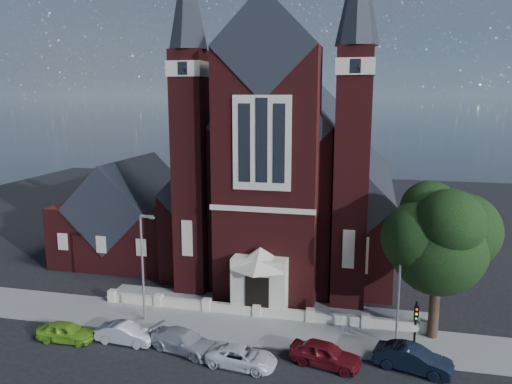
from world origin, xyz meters
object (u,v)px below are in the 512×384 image
church (293,177)px  street_tree (441,242)px  car_white_suv (242,357)px  car_silver_b (184,341)px  car_silver_a (126,333)px  street_lamp_right (401,282)px  car_dark_red (325,354)px  car_navy (413,359)px  parish_hall (132,218)px  street_lamp_left (143,262)px  traffic_signal (415,324)px  car_lime_van (66,332)px

church → street_tree: (12.60, -17.23, -1.23)m
car_white_suv → car_silver_b: bearing=83.9°
car_silver_a → street_lamp_right: bearing=-76.5°
car_silver_b → car_dark_red: car_dark_red is taller
car_silver_a → car_navy: 18.66m
street_tree → car_dark_red: street_tree is taller
street_lamp_right → parish_hall: bearing=151.8°
parish_hall → car_dark_red: parish_hall is taller
street_lamp_left → car_navy: 19.36m
car_silver_b → car_navy: (14.37, 0.96, 0.07)m
street_lamp_left → traffic_signal: street_lamp_left is taller
car_silver_b → car_navy: size_ratio=1.03×
parish_hall → car_lime_van: 18.89m
church → car_lime_van: 26.96m
traffic_signal → car_navy: (-0.12, -1.04, -1.82)m
car_dark_red → car_navy: car_navy is taller
car_dark_red → street_lamp_right: bearing=-40.4°
parish_hall → traffic_signal: 31.20m
street_tree → street_lamp_left: size_ratio=1.32×
street_tree → traffic_signal: bearing=-115.9°
church → car_navy: size_ratio=7.56×
car_lime_van → car_white_suv: 12.45m
street_lamp_left → traffic_signal: bearing=-4.8°
car_silver_a → car_dark_red: 13.41m
church → street_tree: 21.38m
street_lamp_right → car_lime_van: street_lamp_right is taller
car_silver_a → traffic_signal: bearing=-81.8°
street_tree → street_lamp_right: 3.84m
street_lamp_left → car_lime_van: size_ratio=2.06×
street_lamp_right → car_dark_red: (-4.44, -3.24, -3.84)m
car_silver_a → car_dark_red: (13.41, 0.17, 0.09)m
car_lime_van → car_silver_a: 4.10m
street_lamp_left → car_lime_van: 6.89m
car_white_suv → car_dark_red: (5.00, 1.27, 0.14)m
parish_hall → street_lamp_right: bearing=-28.2°
street_tree → car_lime_van: street_tree is taller
street_lamp_left → car_silver_b: 6.90m
church → car_navy: church is taller
car_navy → street_lamp_left: bearing=97.1°
traffic_signal → car_white_suv: traffic_signal is taller
car_white_suv → church: bearing=8.2°
car_silver_b → car_navy: 14.40m
car_silver_a → car_silver_b: 4.28m
church → car_white_suv: church is taller
parish_hall → street_lamp_left: parish_hall is taller
street_lamp_left → car_navy: size_ratio=1.75×
church → traffic_signal: 23.94m
street_tree → car_dark_red: (-6.95, -4.95, -6.20)m
car_dark_red → street_lamp_left: bearing=90.1°
traffic_signal → street_lamp_right: bearing=120.0°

